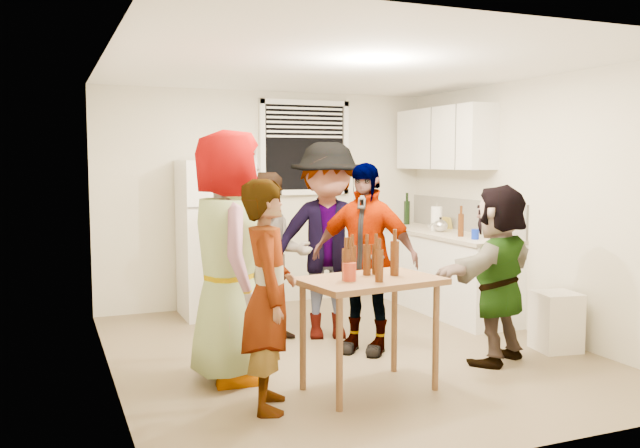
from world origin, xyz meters
name	(u,v)px	position (x,y,z in m)	size (l,w,h in m)	color
room	(347,352)	(0.00, 0.00, 0.00)	(4.00, 4.50, 2.50)	beige
window	(305,148)	(0.45, 2.21, 1.85)	(1.12, 0.10, 1.06)	white
refrigerator	(213,238)	(-0.75, 1.88, 0.85)	(0.70, 0.70, 1.70)	white
counter_lower	(441,273)	(1.70, 1.15, 0.43)	(0.60, 2.20, 0.86)	white
countertop	(442,233)	(1.70, 1.15, 0.88)	(0.64, 2.22, 0.04)	beige
backsplash	(464,215)	(1.99, 1.15, 1.08)	(0.03, 2.20, 0.36)	#ADA99F
upper_cabinets	(444,138)	(1.83, 1.35, 1.95)	(0.34, 1.60, 0.70)	white
kettle	(440,232)	(1.65, 1.11, 0.90)	(0.22, 0.18, 0.18)	silver
paper_towel	(436,231)	(1.68, 1.24, 0.90)	(0.13, 0.13, 0.27)	white
wine_bottle	(407,224)	(1.75, 2.04, 0.90)	(0.07, 0.07, 0.29)	black
beer_bottle_counter	(461,237)	(1.60, 0.63, 0.90)	(0.06, 0.06, 0.24)	#47230C
blue_cup	(475,239)	(1.59, 0.36, 0.90)	(0.08, 0.08, 0.11)	#0A22A5
picture_frame	(447,223)	(1.92, 1.39, 0.97)	(0.02, 0.16, 0.14)	gold
trash_bin	(556,323)	(1.76, -0.65, 0.25)	(0.36, 0.36, 0.53)	silver
serving_table	(369,389)	(-0.26, -0.96, 0.00)	(1.00, 0.66, 0.84)	brown
beer_bottle_table	(394,275)	(-0.04, -0.93, 0.84)	(0.07, 0.07, 0.26)	#47230C
red_cup	(349,281)	(-0.45, -1.01, 0.84)	(0.10, 0.10, 0.13)	#AB361E
guest_grey	(230,379)	(-1.15, -0.33, 0.00)	(0.94, 1.93, 0.61)	gray
guest_stripe	(269,408)	(-1.06, -1.03, 0.00)	(0.58, 1.58, 0.38)	#141933
guest_back_left	(272,339)	(-0.48, 0.67, 0.00)	(0.77, 1.59, 0.60)	brown
guest_back_right	(327,337)	(0.04, 0.55, 0.00)	(1.21, 1.87, 0.69)	#414145
guest_black	(364,351)	(0.15, -0.03, 0.00)	(0.99, 1.68, 0.41)	black
guest_orange	(496,361)	(1.06, -0.73, 0.00)	(1.39, 1.50, 0.44)	#E49E5D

